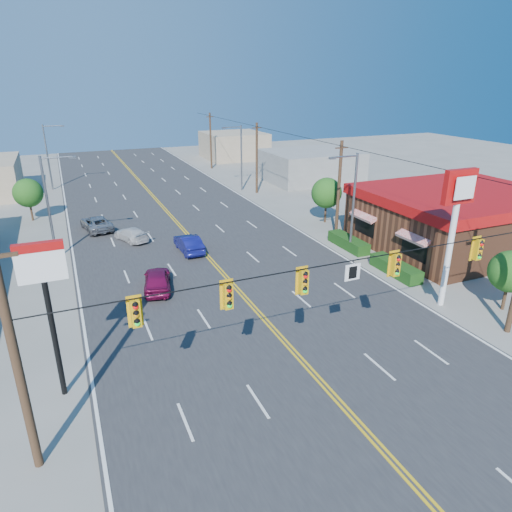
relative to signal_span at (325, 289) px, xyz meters
name	(u,v)px	position (x,y,z in m)	size (l,w,h in m)	color
ground	(322,384)	(0.12, 0.00, -4.89)	(160.00, 160.00, 0.00)	gray
road	(199,247)	(0.12, 20.00, -4.86)	(20.00, 120.00, 0.06)	#2D2D30
signal_span	(325,289)	(0.00, 0.00, 0.00)	(24.32, 0.34, 9.00)	#47301E
kfc	(456,218)	(20.02, 12.00, -2.51)	(16.30, 12.40, 4.70)	brown
kfc_pylon	(456,211)	(11.12, 4.00, 1.16)	(2.20, 0.36, 8.50)	white
pizza_hut_sign	(46,289)	(-10.88, 4.00, 0.30)	(1.90, 0.30, 6.85)	black
streetlight_se	(352,198)	(10.91, 14.00, -0.37)	(2.55, 0.25, 8.00)	gray
streetlight_ne	(240,154)	(10.91, 38.00, -0.37)	(2.55, 0.25, 8.00)	gray
streetlight_sw	(50,202)	(-10.67, 22.00, -0.37)	(2.55, 0.25, 8.00)	gray
streetlight_nw	(49,154)	(-10.67, 48.00, -0.37)	(2.55, 0.25, 8.00)	gray
utility_pole_near	(339,190)	(12.32, 18.00, -0.69)	(0.28, 0.28, 8.40)	#47301E
utility_pole_mid	(257,159)	(12.32, 36.00, -0.69)	(0.28, 0.28, 8.40)	#47301E
utility_pole_far	(211,141)	(12.32, 54.00, -0.69)	(0.28, 0.28, 8.40)	#47301E
tree_kfc_rear	(327,193)	(13.62, 22.00, -1.95)	(2.94, 2.94, 4.41)	#47301E
tree_kfc_front	(510,272)	(14.12, 2.00, -2.37)	(2.52, 2.52, 3.78)	#47301E
tree_west	(28,193)	(-12.88, 34.00, -2.09)	(2.80, 2.80, 4.20)	#47301E
bld_east_mid	(311,166)	(22.12, 40.00, -2.89)	(12.00, 10.00, 4.00)	gray
bld_east_far	(234,145)	(19.12, 62.00, -2.69)	(10.00, 10.00, 4.40)	tan
car_magenta	(157,280)	(-4.76, 13.04, -4.16)	(1.70, 4.24, 1.44)	maroon
car_blue	(189,244)	(-0.93, 19.18, -4.19)	(1.47, 4.23, 1.39)	navy
car_white	(131,235)	(-4.80, 23.81, -4.31)	(1.61, 3.96, 1.15)	silver
car_silver	(97,224)	(-7.28, 28.06, -4.23)	(2.17, 4.71, 1.31)	gray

